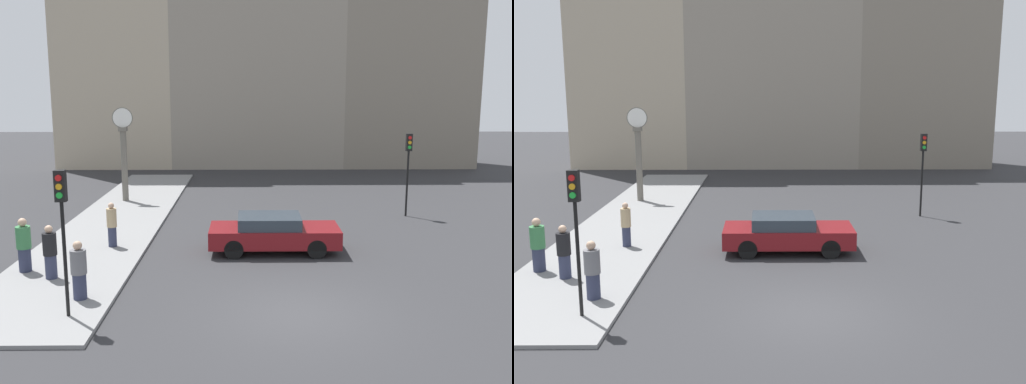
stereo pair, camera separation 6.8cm
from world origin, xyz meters
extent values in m
plane|color=#2D2D30|center=(0.00, 0.00, 0.00)|extent=(120.00, 120.00, 0.00)
cube|color=gray|center=(-6.89, 10.40, 0.05)|extent=(3.95, 24.79, 0.10)
cube|color=#B7A88E|center=(-10.69, 28.19, 9.83)|extent=(8.11, 5.00, 19.66)
cube|color=gray|center=(-0.64, 28.19, 8.98)|extent=(11.99, 5.00, 17.97)
cube|color=gray|center=(10.05, 28.19, 7.91)|extent=(9.39, 5.00, 15.82)
cube|color=maroon|center=(-0.38, 5.57, 0.59)|extent=(4.51, 1.90, 0.62)
cube|color=#2D3842|center=(-0.56, 5.57, 1.10)|extent=(2.16, 1.71, 0.41)
cylinder|color=black|center=(1.01, 6.40, 0.33)|extent=(0.66, 0.22, 0.66)
cylinder|color=black|center=(1.01, 4.73, 0.33)|extent=(0.66, 0.22, 0.66)
cylinder|color=black|center=(-1.78, 6.40, 0.33)|extent=(0.66, 0.22, 0.66)
cylinder|color=black|center=(-1.78, 4.73, 0.33)|extent=(0.66, 0.22, 0.66)
cylinder|color=black|center=(-5.76, -0.34, 1.55)|extent=(0.09, 0.09, 2.90)
cube|color=black|center=(-5.76, -0.34, 3.38)|extent=(0.26, 0.20, 0.76)
cylinder|color=red|center=(-5.76, -0.46, 3.59)|extent=(0.15, 0.04, 0.15)
cylinder|color=orange|center=(-5.76, -0.46, 3.38)|extent=(0.15, 0.04, 0.15)
cylinder|color=green|center=(-5.76, -0.46, 3.17)|extent=(0.15, 0.04, 0.15)
cylinder|color=black|center=(5.76, 11.08, 1.47)|extent=(0.09, 0.09, 2.93)
cube|color=black|center=(5.76, 11.08, 3.31)|extent=(0.26, 0.20, 0.76)
cylinder|color=red|center=(5.76, 10.96, 3.52)|extent=(0.15, 0.04, 0.15)
cylinder|color=orange|center=(5.76, 10.96, 3.31)|extent=(0.15, 0.04, 0.15)
cylinder|color=green|center=(5.76, 10.96, 3.11)|extent=(0.15, 0.04, 0.15)
cylinder|color=#666056|center=(-7.44, 14.29, 1.84)|extent=(0.30, 0.30, 3.47)
cube|color=#666056|center=(-7.44, 14.29, 3.66)|extent=(0.39, 0.39, 0.18)
cylinder|color=#666056|center=(-7.44, 14.29, 4.22)|extent=(1.01, 0.04, 1.01)
cylinder|color=white|center=(-7.44, 14.29, 4.22)|extent=(0.93, 0.06, 0.93)
cylinder|color=#2D334C|center=(-6.13, 5.93, 0.46)|extent=(0.30, 0.30, 0.71)
cylinder|color=tan|center=(-6.13, 5.93, 1.15)|extent=(0.35, 0.35, 0.67)
sphere|color=tan|center=(-6.13, 5.93, 1.59)|extent=(0.21, 0.21, 0.21)
cylinder|color=#2D334C|center=(-7.14, 2.51, 0.46)|extent=(0.34, 0.34, 0.72)
cylinder|color=black|center=(-7.14, 2.51, 1.15)|extent=(0.40, 0.40, 0.67)
sphere|color=tan|center=(-7.14, 2.51, 1.60)|extent=(0.23, 0.23, 0.23)
cylinder|color=#2D334C|center=(-5.80, 0.82, 0.46)|extent=(0.36, 0.36, 0.70)
cylinder|color=slate|center=(-5.80, 0.82, 1.14)|extent=(0.42, 0.42, 0.66)
sphere|color=tan|center=(-5.80, 0.82, 1.59)|extent=(0.24, 0.24, 0.24)
cylinder|color=#2D334C|center=(-8.17, 3.17, 0.47)|extent=(0.37, 0.37, 0.73)
cylinder|color=#387A47|center=(-8.17, 3.17, 1.18)|extent=(0.44, 0.44, 0.69)
sphere|color=tan|center=(-8.17, 3.17, 1.65)|extent=(0.26, 0.26, 0.26)
camera|label=1|loc=(-1.27, -13.76, 5.70)|focal=40.00mm
camera|label=2|loc=(-1.20, -13.76, 5.70)|focal=40.00mm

